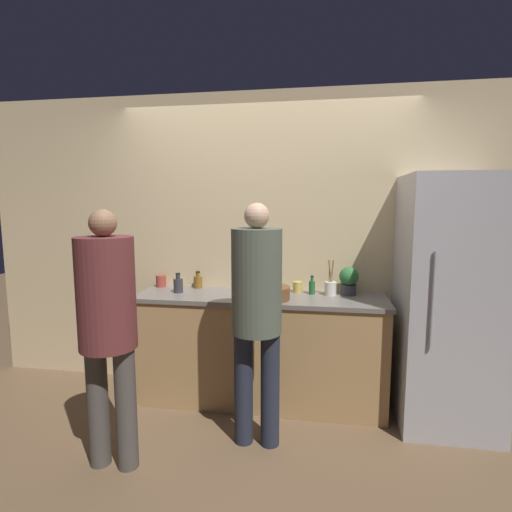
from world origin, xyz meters
TOP-DOWN VIEW (x-y plane):
  - ground_plane at (0.00, 0.00)m, footprint 14.00×14.00m
  - wall_back at (0.00, 0.62)m, footprint 5.20×0.06m
  - counter at (0.00, 0.33)m, footprint 2.05×0.60m
  - refrigerator at (1.43, 0.24)m, footprint 0.69×0.74m
  - person_left at (-0.78, -0.67)m, footprint 0.35×0.35m
  - person_center at (0.07, -0.28)m, footprint 0.34×0.34m
  - fruit_bowl at (0.09, 0.20)m, footprint 0.34×0.34m
  - utensil_crock at (0.57, 0.42)m, footprint 0.10×0.10m
  - bottle_amber at (-0.59, 0.52)m, footprint 0.08×0.08m
  - bottle_dark at (-0.70, 0.31)m, footprint 0.08×0.08m
  - bottle_green at (0.42, 0.44)m, footprint 0.05×0.05m
  - cup_red at (-0.94, 0.51)m, footprint 0.09×0.09m
  - cup_yellow at (0.30, 0.48)m, footprint 0.08×0.08m
  - potted_plant at (0.72, 0.46)m, footprint 0.16×0.16m

SIDE VIEW (x-z plane):
  - ground_plane at x=0.00m, z-range 0.00..0.00m
  - counter at x=0.00m, z-range 0.00..0.91m
  - refrigerator at x=1.43m, z-range 0.00..1.87m
  - cup_yellow at x=0.30m, z-range 0.91..1.00m
  - cup_red at x=-0.94m, z-range 0.91..1.01m
  - fruit_bowl at x=0.09m, z-range 0.89..1.03m
  - person_left at x=-0.78m, z-range 0.15..1.78m
  - bottle_amber at x=-0.59m, z-range 0.89..1.04m
  - bottle_green at x=0.42m, z-range 0.89..1.05m
  - bottle_dark at x=-0.70m, z-range 0.89..1.06m
  - utensil_crock at x=0.57m, z-range 0.83..1.12m
  - person_center at x=0.07m, z-range 0.15..1.81m
  - potted_plant at x=0.72m, z-range 0.92..1.15m
  - wall_back at x=0.00m, z-range 0.00..2.60m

